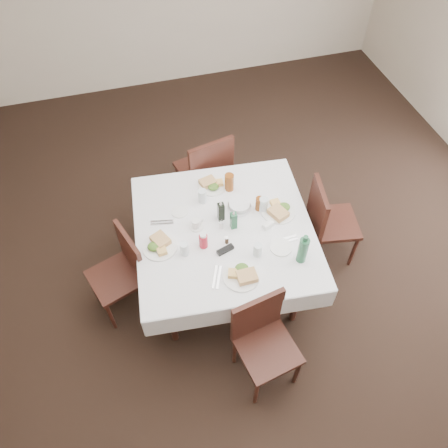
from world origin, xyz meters
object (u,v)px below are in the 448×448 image
(chair_north, at_px, (207,169))
(water_e, at_px, (263,205))
(water_w, at_px, (184,249))
(bread_basket, at_px, (239,206))
(water_n, at_px, (202,196))
(water_s, at_px, (258,250))
(chair_south, at_px, (263,336))
(green_bottle, at_px, (303,250))
(chair_west, at_px, (123,268))
(dining_table, at_px, (224,234))
(oil_cruet_green, at_px, (234,220))
(chair_east, at_px, (326,218))
(oil_cruet_dark, at_px, (221,211))
(coffee_mug, at_px, (196,224))
(ketchup_bottle, at_px, (203,240))

(chair_north, distance_m, water_e, 0.91)
(water_e, bearing_deg, chair_north, 109.55)
(water_w, xyz_separation_m, bread_basket, (0.55, 0.33, -0.03))
(water_n, relative_size, water_s, 1.07)
(chair_south, distance_m, green_bottle, 0.72)
(chair_west, bearing_deg, water_w, -19.46)
(dining_table, bearing_deg, chair_west, 178.32)
(oil_cruet_green, bearing_deg, water_s, -72.38)
(water_e, bearing_deg, water_n, 153.06)
(dining_table, relative_size, chair_east, 1.77)
(chair_south, height_order, green_bottle, green_bottle)
(dining_table, distance_m, chair_west, 0.90)
(dining_table, xyz_separation_m, oil_cruet_dark, (0.00, 0.11, 0.17))
(water_s, height_order, green_bottle, green_bottle)
(chair_north, relative_size, chair_south, 1.10)
(chair_east, relative_size, coffee_mug, 7.03)
(water_w, bearing_deg, chair_east, 8.48)
(chair_south, relative_size, water_w, 7.22)
(chair_south, height_order, bread_basket, chair_south)
(water_w, distance_m, oil_cruet_dark, 0.46)
(chair_east, xyz_separation_m, green_bottle, (-0.49, -0.50, 0.38))
(dining_table, xyz_separation_m, bread_basket, (0.18, 0.17, 0.10))
(oil_cruet_green, bearing_deg, chair_east, 3.20)
(bread_basket, bearing_deg, water_e, -21.16)
(chair_north, distance_m, green_bottle, 1.48)
(chair_north, xyz_separation_m, bread_basket, (0.10, -0.75, 0.24))
(chair_north, height_order, water_s, chair_north)
(chair_west, distance_m, coffee_mug, 0.73)
(water_e, xyz_separation_m, ketchup_bottle, (-0.58, -0.23, 0.00))
(oil_cruet_green, relative_size, green_bottle, 0.71)
(oil_cruet_green, bearing_deg, water_n, 116.89)
(water_e, height_order, water_w, water_e)
(water_s, bearing_deg, chair_west, 161.77)
(chair_west, distance_m, bread_basket, 1.11)
(chair_south, distance_m, oil_cruet_dark, 1.05)
(dining_table, distance_m, chair_east, 1.00)
(chair_north, distance_m, water_s, 1.27)
(water_e, xyz_separation_m, coffee_mug, (-0.59, -0.02, -0.03))
(chair_west, relative_size, coffee_mug, 6.78)
(chair_south, relative_size, coffee_mug, 6.95)
(chair_east, height_order, water_s, chair_east)
(water_n, bearing_deg, green_bottle, -53.72)
(chair_east, bearing_deg, dining_table, -177.33)
(green_bottle, bearing_deg, chair_north, 106.48)
(dining_table, bearing_deg, chair_east, 2.67)
(chair_west, distance_m, oil_cruet_dark, 0.96)
(chair_west, bearing_deg, dining_table, -1.68)
(water_s, distance_m, green_bottle, 0.35)
(chair_south, relative_size, green_bottle, 3.03)
(bread_basket, xyz_separation_m, oil_cruet_green, (-0.11, -0.18, 0.06))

